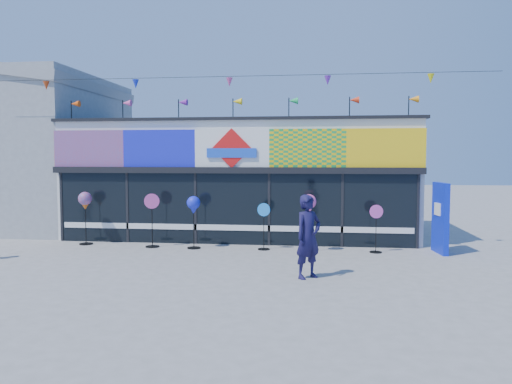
% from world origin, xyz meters
% --- Properties ---
extents(ground, '(80.00, 80.00, 0.00)m').
position_xyz_m(ground, '(0.00, 0.00, 0.00)').
color(ground, gray).
rests_on(ground, ground).
extents(kite_shop, '(16.00, 5.70, 5.31)m').
position_xyz_m(kite_shop, '(0.00, 5.94, 2.05)').
color(kite_shop, white).
rests_on(kite_shop, ground).
extents(neighbour_building, '(8.18, 7.20, 6.87)m').
position_xyz_m(neighbour_building, '(-10.00, 7.00, 3.20)').
color(neighbour_building, '#9FA2A4').
rests_on(neighbour_building, ground).
extents(blue_sign, '(0.27, 1.05, 2.07)m').
position_xyz_m(blue_sign, '(6.31, 2.72, 1.04)').
color(blue_sign, '#0D25D0').
rests_on(blue_sign, ground).
extents(spinner_0, '(0.43, 0.43, 1.70)m').
position_xyz_m(spinner_0, '(-4.70, 2.84, 1.36)').
color(spinner_0, black).
rests_on(spinner_0, ground).
extents(spinner_1, '(0.45, 0.43, 1.68)m').
position_xyz_m(spinner_1, '(-2.40, 2.63, 0.89)').
color(spinner_1, black).
rests_on(spinner_1, ground).
extents(spinner_2, '(0.41, 0.41, 1.62)m').
position_xyz_m(spinner_2, '(-1.06, 2.57, 1.30)').
color(spinner_2, black).
rests_on(spinner_2, ground).
extents(spinner_3, '(0.40, 0.36, 1.42)m').
position_xyz_m(spinner_3, '(1.11, 2.63, 0.75)').
color(spinner_3, black).
rests_on(spinner_3, ground).
extents(spinner_4, '(0.44, 0.44, 1.72)m').
position_xyz_m(spinner_4, '(2.48, 2.41, 1.38)').
color(spinner_4, black).
rests_on(spinner_4, ground).
extents(spinner_5, '(0.40, 0.36, 1.42)m').
position_xyz_m(spinner_5, '(4.45, 2.57, 0.75)').
color(spinner_5, black).
rests_on(spinner_5, ground).
extents(adult_man, '(0.84, 0.83, 1.95)m').
position_xyz_m(adult_man, '(2.52, -0.80, 0.97)').
color(adult_man, '#17133D').
rests_on(adult_man, ground).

